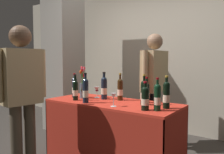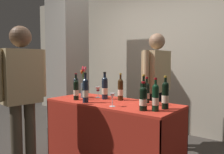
# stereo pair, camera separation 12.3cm
# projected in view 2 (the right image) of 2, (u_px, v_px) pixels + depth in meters

# --- Properties ---
(back_partition) EXTENTS (7.60, 0.12, 2.72)m
(back_partition) POSITION_uv_depth(u_px,v_px,m) (172.00, 55.00, 4.12)
(back_partition) COLOR #B2A893
(back_partition) RESTS_ON ground_plane
(concrete_pillar) EXTENTS (0.56, 0.56, 3.00)m
(concrete_pillar) POSITION_uv_depth(u_px,v_px,m) (67.00, 48.00, 4.28)
(concrete_pillar) COLOR gray
(concrete_pillar) RESTS_ON ground_plane
(tasting_table) EXTENTS (1.63, 0.68, 0.77)m
(tasting_table) POSITION_uv_depth(u_px,v_px,m) (112.00, 122.00, 2.82)
(tasting_table) COLOR red
(tasting_table) RESTS_ON ground_plane
(featured_wine_bottle) EXTENTS (0.08, 0.08, 0.35)m
(featured_wine_bottle) POSITION_uv_depth(u_px,v_px,m) (105.00, 88.00, 2.98)
(featured_wine_bottle) COLOR #192333
(featured_wine_bottle) RESTS_ON tasting_table
(display_bottle_0) EXTENTS (0.07, 0.07, 0.33)m
(display_bottle_0) POSITION_uv_depth(u_px,v_px,m) (76.00, 90.00, 2.92)
(display_bottle_0) COLOR black
(display_bottle_0) RESTS_ON tasting_table
(display_bottle_1) EXTENTS (0.07, 0.07, 0.34)m
(display_bottle_1) POSITION_uv_depth(u_px,v_px,m) (120.00, 89.00, 2.89)
(display_bottle_1) COLOR #38230F
(display_bottle_1) RESTS_ON tasting_table
(display_bottle_2) EXTENTS (0.07, 0.07, 0.35)m
(display_bottle_2) POSITION_uv_depth(u_px,v_px,m) (85.00, 90.00, 2.74)
(display_bottle_2) COLOR #192333
(display_bottle_2) RESTS_ON tasting_table
(display_bottle_3) EXTENTS (0.07, 0.07, 0.34)m
(display_bottle_3) POSITION_uv_depth(u_px,v_px,m) (165.00, 95.00, 2.38)
(display_bottle_3) COLOR black
(display_bottle_3) RESTS_ON tasting_table
(display_bottle_4) EXTENTS (0.08, 0.08, 0.34)m
(display_bottle_4) POSITION_uv_depth(u_px,v_px,m) (144.00, 92.00, 2.59)
(display_bottle_4) COLOR black
(display_bottle_4) RESTS_ON tasting_table
(display_bottle_5) EXTENTS (0.07, 0.07, 0.31)m
(display_bottle_5) POSITION_uv_depth(u_px,v_px,m) (147.00, 92.00, 2.72)
(display_bottle_5) COLOR black
(display_bottle_5) RESTS_ON tasting_table
(display_bottle_6) EXTENTS (0.08, 0.08, 0.29)m
(display_bottle_6) POSITION_uv_depth(u_px,v_px,m) (143.00, 98.00, 2.31)
(display_bottle_6) COLOR black
(display_bottle_6) RESTS_ON tasting_table
(display_bottle_7) EXTENTS (0.07, 0.07, 0.32)m
(display_bottle_7) POSITION_uv_depth(u_px,v_px,m) (76.00, 87.00, 3.16)
(display_bottle_7) COLOR #192333
(display_bottle_7) RESTS_ON tasting_table
(display_bottle_8) EXTENTS (0.07, 0.07, 0.33)m
(display_bottle_8) POSITION_uv_depth(u_px,v_px,m) (155.00, 97.00, 2.28)
(display_bottle_8) COLOR black
(display_bottle_8) RESTS_ON tasting_table
(wine_glass_near_vendor) EXTENTS (0.07, 0.07, 0.14)m
(wine_glass_near_vendor) POSITION_uv_depth(u_px,v_px,m) (98.00, 90.00, 3.11)
(wine_glass_near_vendor) COLOR silver
(wine_glass_near_vendor) RESTS_ON tasting_table
(wine_glass_mid) EXTENTS (0.07, 0.07, 0.15)m
(wine_glass_mid) POSITION_uv_depth(u_px,v_px,m) (112.00, 97.00, 2.51)
(wine_glass_mid) COLOR silver
(wine_glass_mid) RESTS_ON tasting_table
(flower_vase) EXTENTS (0.08, 0.10, 0.42)m
(flower_vase) POSITION_uv_depth(u_px,v_px,m) (84.00, 87.00, 3.07)
(flower_vase) COLOR slate
(flower_vase) RESTS_ON tasting_table
(vendor_presenter) EXTENTS (0.23, 0.65, 1.65)m
(vendor_presenter) POSITION_uv_depth(u_px,v_px,m) (156.00, 79.00, 3.32)
(vendor_presenter) COLOR black
(vendor_presenter) RESTS_ON ground_plane
(taster_foreground_right) EXTENTS (0.26, 0.55, 1.63)m
(taster_foreground_right) POSITION_uv_depth(u_px,v_px,m) (22.00, 88.00, 2.48)
(taster_foreground_right) COLOR #4C4233
(taster_foreground_right) RESTS_ON ground_plane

